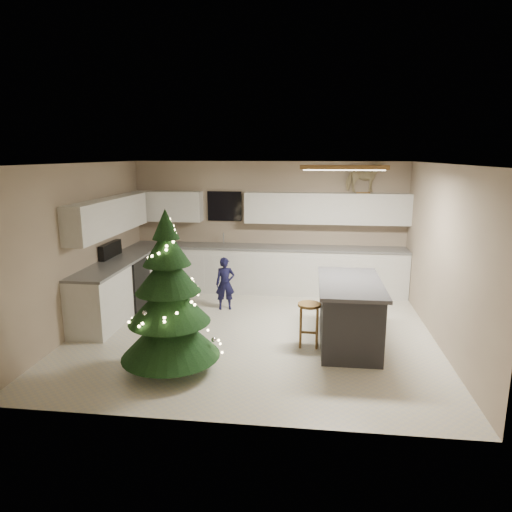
% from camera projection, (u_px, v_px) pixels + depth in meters
% --- Properties ---
extents(ground_plane, '(5.50, 5.50, 0.00)m').
position_uv_depth(ground_plane, '(253.00, 332.00, 7.16)').
color(ground_plane, beige).
extents(room_shell, '(5.52, 5.02, 2.61)m').
position_uv_depth(room_shell, '(255.00, 222.00, 6.78)').
color(room_shell, tan).
rests_on(room_shell, ground_plane).
extents(cabinetry, '(5.50, 3.20, 2.00)m').
position_uv_depth(cabinetry, '(217.00, 260.00, 8.70)').
color(cabinetry, silver).
rests_on(cabinetry, ground_plane).
extents(island, '(0.90, 1.70, 0.95)m').
position_uv_depth(island, '(349.00, 313.00, 6.63)').
color(island, black).
rests_on(island, ground_plane).
extents(bar_stool, '(0.33, 0.33, 0.64)m').
position_uv_depth(bar_stool, '(309.00, 314.00, 6.57)').
color(bar_stool, brown).
rests_on(bar_stool, ground_plane).
extents(christmas_tree, '(1.31, 1.27, 2.09)m').
position_uv_depth(christmas_tree, '(169.00, 306.00, 5.75)').
color(christmas_tree, '#3F2816').
rests_on(christmas_tree, ground_plane).
extents(toddler, '(0.39, 0.30, 0.94)m').
position_uv_depth(toddler, '(225.00, 284.00, 8.15)').
color(toddler, '#10103C').
rests_on(toddler, ground_plane).
extents(rocking_horse, '(0.70, 0.43, 0.57)m').
position_uv_depth(rocking_horse, '(364.00, 178.00, 8.70)').
color(rocking_horse, brown).
rests_on(rocking_horse, cabinetry).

